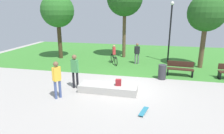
{
  "coord_description": "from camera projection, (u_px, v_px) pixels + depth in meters",
  "views": [
    {
      "loc": [
        1.35,
        -9.67,
        3.91
      ],
      "look_at": [
        -0.79,
        0.07,
        1.05
      ],
      "focal_mm": 30.84,
      "sensor_mm": 36.0,
      "label": 1
    }
  ],
  "objects": [
    {
      "name": "skateboard_by_ledge",
      "position": [
        144.0,
        111.0,
        7.74
      ],
      "size": [
        0.38,
        0.82,
        0.08
      ],
      "color": "teal",
      "rests_on": "ground_plane"
    },
    {
      "name": "grass_lawn",
      "position": [
        138.0,
        56.0,
        17.85
      ],
      "size": [
        26.6,
        12.22,
        0.01
      ],
      "primitive_type": "cube",
      "color": "#387A2D",
      "rests_on": "ground_plane"
    },
    {
      "name": "skater_watching",
      "position": [
        75.0,
        69.0,
        9.99
      ],
      "size": [
        0.43,
        0.24,
        1.82
      ],
      "color": "black",
      "rests_on": "ground_plane"
    },
    {
      "name": "skater_performing_trick",
      "position": [
        57.0,
        77.0,
        8.8
      ],
      "size": [
        0.36,
        0.37,
        1.78
      ],
      "color": "#3F5184",
      "rests_on": "ground_plane"
    },
    {
      "name": "park_bench_near_lamppost",
      "position": [
        180.0,
        68.0,
        12.15
      ],
      "size": [
        1.63,
        0.58,
        0.91
      ],
      "color": "#331E14",
      "rests_on": "ground_plane"
    },
    {
      "name": "backpack_on_ledge",
      "position": [
        118.0,
        82.0,
        9.57
      ],
      "size": [
        0.3,
        0.22,
        0.32
      ],
      "primitive_type": "cube",
      "rotation": [
        0.0,
        0.0,
        3.23
      ],
      "color": "maroon",
      "rests_on": "concrete_ledge"
    },
    {
      "name": "concrete_ledge",
      "position": [
        108.0,
        88.0,
        9.75
      ],
      "size": [
        2.93,
        0.98,
        0.38
      ],
      "primitive_type": "cube",
      "color": "#A8A59E",
      "rests_on": "ground_plane"
    },
    {
      "name": "pedestrian_with_backpack",
      "position": [
        137.0,
        52.0,
        14.84
      ],
      "size": [
        0.42,
        0.4,
        1.62
      ],
      "color": "slate",
      "rests_on": "ground_plane"
    },
    {
      "name": "ground_plane",
      "position": [
        126.0,
        87.0,
        10.44
      ],
      "size": [
        28.0,
        28.0,
        0.0
      ],
      "primitive_type": "plane",
      "color": "#9E9993"
    },
    {
      "name": "tree_slender_maple",
      "position": [
        207.0,
        13.0,
        13.02
      ],
      "size": [
        2.57,
        2.57,
        5.17
      ],
      "color": "brown",
      "rests_on": "grass_lawn"
    },
    {
      "name": "tree_tall_oak",
      "position": [
        58.0,
        11.0,
        15.92
      ],
      "size": [
        2.75,
        2.75,
        5.4
      ],
      "color": "#42301E",
      "rests_on": "grass_lawn"
    },
    {
      "name": "lamp_post",
      "position": [
        170.0,
        27.0,
        14.89
      ],
      "size": [
        0.28,
        0.28,
        4.68
      ],
      "color": "black",
      "rests_on": "ground_plane"
    },
    {
      "name": "trash_bin",
      "position": [
        162.0,
        72.0,
        11.53
      ],
      "size": [
        0.47,
        0.47,
        0.89
      ],
      "primitive_type": "cylinder",
      "color": "#333338",
      "rests_on": "ground_plane"
    },
    {
      "name": "cyclist_on_bicycle",
      "position": [
        114.0,
        56.0,
        14.95
      ],
      "size": [
        0.89,
        1.64,
        1.52
      ],
      "color": "black",
      "rests_on": "ground_plane"
    }
  ]
}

